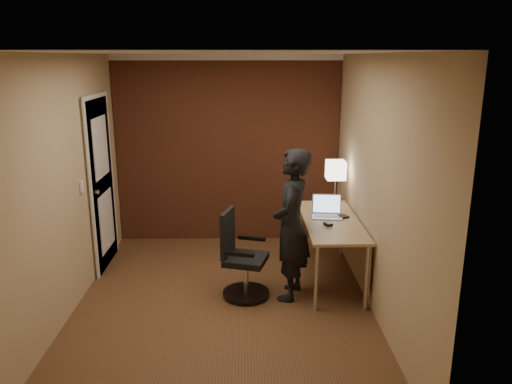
% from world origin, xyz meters
% --- Properties ---
extents(room, '(4.00, 4.00, 4.00)m').
position_xyz_m(room, '(-0.27, 1.54, 1.37)').
color(room, brown).
rests_on(room, ground).
extents(desk, '(0.60, 1.50, 0.73)m').
position_xyz_m(desk, '(1.25, 0.55, 0.60)').
color(desk, tan).
rests_on(desk, ground).
extents(desk_lamp, '(0.22, 0.22, 0.54)m').
position_xyz_m(desk_lamp, '(1.32, 1.15, 1.15)').
color(desk_lamp, silver).
rests_on(desk_lamp, desk).
extents(laptop, '(0.36, 0.29, 0.23)m').
position_xyz_m(laptop, '(1.15, 0.69, 0.79)').
color(laptop, silver).
rests_on(laptop, desk).
extents(mouse, '(0.10, 0.12, 0.03)m').
position_xyz_m(mouse, '(1.11, 0.35, 0.75)').
color(mouse, black).
rests_on(mouse, desk).
extents(wallet, '(0.13, 0.14, 0.02)m').
position_xyz_m(wallet, '(1.33, 0.62, 0.74)').
color(wallet, black).
rests_on(wallet, desk).
extents(office_chair, '(0.52, 0.57, 0.92)m').
position_xyz_m(office_chair, '(0.18, 0.20, 0.41)').
color(office_chair, black).
rests_on(office_chair, ground).
extents(person, '(0.53, 0.66, 1.59)m').
position_xyz_m(person, '(0.71, 0.19, 0.80)').
color(person, black).
rests_on(person, ground).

